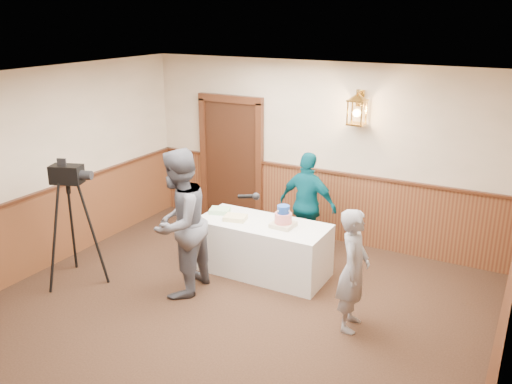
% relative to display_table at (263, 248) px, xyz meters
% --- Properties ---
extents(ground, '(7.00, 7.00, 0.00)m').
position_rel_display_table_xyz_m(ground, '(0.18, -1.90, -0.38)').
color(ground, black).
rests_on(ground, ground).
extents(room_shell, '(6.02, 7.02, 2.81)m').
position_rel_display_table_xyz_m(room_shell, '(0.12, -1.45, 1.15)').
color(room_shell, '#BCAB8D').
rests_on(room_shell, ground).
extents(display_table, '(1.80, 0.80, 0.75)m').
position_rel_display_table_xyz_m(display_table, '(0.00, 0.00, 0.00)').
color(display_table, white).
rests_on(display_table, ground).
extents(tiered_cake, '(0.30, 0.30, 0.30)m').
position_rel_display_table_xyz_m(tiered_cake, '(0.31, -0.00, 0.49)').
color(tiered_cake, beige).
rests_on(tiered_cake, display_table).
extents(sheet_cake_yellow, '(0.34, 0.29, 0.06)m').
position_rel_display_table_xyz_m(sheet_cake_yellow, '(-0.39, -0.09, 0.41)').
color(sheet_cake_yellow, '#E5D889').
rests_on(sheet_cake_yellow, display_table).
extents(sheet_cake_green, '(0.33, 0.30, 0.06)m').
position_rel_display_table_xyz_m(sheet_cake_green, '(-0.72, 0.04, 0.41)').
color(sheet_cake_green, '#A5E7A3').
rests_on(sheet_cake_green, display_table).
extents(interviewer, '(1.58, 0.99, 1.92)m').
position_rel_display_table_xyz_m(interviewer, '(-0.67, -0.99, 0.58)').
color(interviewer, '#54555D').
rests_on(interviewer, ground).
extents(baker, '(0.41, 0.57, 1.45)m').
position_rel_display_table_xyz_m(baker, '(1.54, -0.74, 0.35)').
color(baker, gray).
rests_on(baker, ground).
extents(assistant_p, '(0.96, 0.49, 1.58)m').
position_rel_display_table_xyz_m(assistant_p, '(0.30, 0.85, 0.41)').
color(assistant_p, '#064855').
rests_on(assistant_p, ground).
extents(tv_camera_rig, '(0.64, 0.60, 1.63)m').
position_rel_display_table_xyz_m(tv_camera_rig, '(-2.10, -1.42, 0.36)').
color(tv_camera_rig, black).
rests_on(tv_camera_rig, ground).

